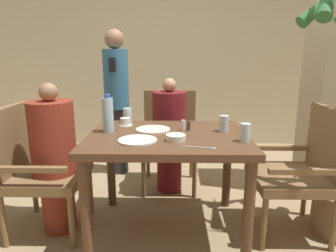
{
  "coord_description": "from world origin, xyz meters",
  "views": [
    {
      "loc": [
        0.04,
        -2.06,
        1.32
      ],
      "look_at": [
        0.0,
        0.04,
        0.81
      ],
      "focal_mm": 32.0,
      "sensor_mm": 36.0,
      "label": 1
    }
  ],
  "objects_px": {
    "diner_in_far_chair": "(169,134)",
    "glass_tall_mid": "(224,124)",
    "plate_main_right": "(137,140)",
    "teacup_with_saucer": "(125,122)",
    "chair_right_side": "(303,167)",
    "glass_tall_far": "(245,133)",
    "diner_in_left_chair": "(54,157)",
    "water_bottle": "(108,115)",
    "glass_tall_near": "(128,115)",
    "standing_host": "(117,98)",
    "bowl_small": "(176,138)",
    "chair_far_side": "(170,135)",
    "chair_left_side": "(35,165)",
    "plate_main_left": "(153,129)"
  },
  "relations": [
    {
      "from": "diner_in_far_chair",
      "to": "glass_tall_mid",
      "type": "distance_m",
      "value": 0.8
    },
    {
      "from": "plate_main_right",
      "to": "teacup_with_saucer",
      "type": "relative_size",
      "value": 2.25
    },
    {
      "from": "teacup_with_saucer",
      "to": "chair_far_side",
      "type": "bearing_deg",
      "value": 60.17
    },
    {
      "from": "diner_in_far_chair",
      "to": "glass_tall_mid",
      "type": "xyz_separation_m",
      "value": [
        0.41,
        -0.63,
        0.25
      ]
    },
    {
      "from": "chair_left_side",
      "to": "plate_main_right",
      "type": "xyz_separation_m",
      "value": [
        0.78,
        -0.18,
        0.25
      ]
    },
    {
      "from": "standing_host",
      "to": "glass_tall_near",
      "type": "distance_m",
      "value": 0.84
    },
    {
      "from": "chair_left_side",
      "to": "plate_main_left",
      "type": "distance_m",
      "value": 0.91
    },
    {
      "from": "diner_in_left_chair",
      "to": "standing_host",
      "type": "bearing_deg",
      "value": 77.79
    },
    {
      "from": "glass_tall_mid",
      "to": "chair_left_side",
      "type": "bearing_deg",
      "value": -176.81
    },
    {
      "from": "teacup_with_saucer",
      "to": "bowl_small",
      "type": "bearing_deg",
      "value": -45.67
    },
    {
      "from": "chair_far_side",
      "to": "glass_tall_near",
      "type": "xyz_separation_m",
      "value": [
        -0.34,
        -0.49,
        0.3
      ]
    },
    {
      "from": "chair_right_side",
      "to": "glass_tall_far",
      "type": "bearing_deg",
      "value": -159.73
    },
    {
      "from": "glass_tall_near",
      "to": "chair_far_side",
      "type": "bearing_deg",
      "value": 55.13
    },
    {
      "from": "standing_host",
      "to": "glass_tall_mid",
      "type": "bearing_deg",
      "value": -47.68
    },
    {
      "from": "teacup_with_saucer",
      "to": "diner_in_left_chair",
      "type": "bearing_deg",
      "value": -152.4
    },
    {
      "from": "glass_tall_near",
      "to": "glass_tall_far",
      "type": "xyz_separation_m",
      "value": [
        0.85,
        -0.54,
        0.0
      ]
    },
    {
      "from": "chair_right_side",
      "to": "teacup_with_saucer",
      "type": "relative_size",
      "value": 8.33
    },
    {
      "from": "bowl_small",
      "to": "water_bottle",
      "type": "xyz_separation_m",
      "value": [
        -0.49,
        0.21,
        0.11
      ]
    },
    {
      "from": "teacup_with_saucer",
      "to": "glass_tall_near",
      "type": "xyz_separation_m",
      "value": [
        0.0,
        0.11,
        0.03
      ]
    },
    {
      "from": "standing_host",
      "to": "glass_tall_far",
      "type": "bearing_deg",
      "value": -50.97
    },
    {
      "from": "diner_in_far_chair",
      "to": "plate_main_right",
      "type": "xyz_separation_m",
      "value": [
        -0.2,
        -0.89,
        0.2
      ]
    },
    {
      "from": "bowl_small",
      "to": "chair_far_side",
      "type": "bearing_deg",
      "value": 93.11
    },
    {
      "from": "plate_main_right",
      "to": "water_bottle",
      "type": "distance_m",
      "value": 0.36
    },
    {
      "from": "diner_in_far_chair",
      "to": "teacup_with_saucer",
      "type": "distance_m",
      "value": 0.61
    },
    {
      "from": "chair_right_side",
      "to": "water_bottle",
      "type": "relative_size",
      "value": 3.43
    },
    {
      "from": "standing_host",
      "to": "teacup_with_saucer",
      "type": "xyz_separation_m",
      "value": [
        0.24,
        -0.91,
        -0.06
      ]
    },
    {
      "from": "bowl_small",
      "to": "glass_tall_near",
      "type": "xyz_separation_m",
      "value": [
        -0.4,
        0.52,
        0.04
      ]
    },
    {
      "from": "plate_main_left",
      "to": "chair_right_side",
      "type": "bearing_deg",
      "value": -5.97
    },
    {
      "from": "glass_tall_near",
      "to": "glass_tall_far",
      "type": "bearing_deg",
      "value": -32.53
    },
    {
      "from": "glass_tall_mid",
      "to": "chair_far_side",
      "type": "bearing_deg",
      "value": 117.69
    },
    {
      "from": "chair_left_side",
      "to": "plate_main_right",
      "type": "bearing_deg",
      "value": -12.6
    },
    {
      "from": "chair_left_side",
      "to": "water_bottle",
      "type": "height_order",
      "value": "water_bottle"
    },
    {
      "from": "diner_in_left_chair",
      "to": "bowl_small",
      "type": "bearing_deg",
      "value": -9.91
    },
    {
      "from": "standing_host",
      "to": "plate_main_right",
      "type": "height_order",
      "value": "standing_host"
    },
    {
      "from": "glass_tall_far",
      "to": "water_bottle",
      "type": "bearing_deg",
      "value": 166.08
    },
    {
      "from": "chair_left_side",
      "to": "diner_in_left_chair",
      "type": "height_order",
      "value": "diner_in_left_chair"
    },
    {
      "from": "diner_in_left_chair",
      "to": "chair_right_side",
      "type": "height_order",
      "value": "diner_in_left_chair"
    },
    {
      "from": "chair_far_side",
      "to": "standing_host",
      "type": "relative_size",
      "value": 0.61
    },
    {
      "from": "water_bottle",
      "to": "glass_tall_far",
      "type": "distance_m",
      "value": 0.97
    },
    {
      "from": "water_bottle",
      "to": "diner_in_far_chair",
      "type": "bearing_deg",
      "value": 56.19
    },
    {
      "from": "standing_host",
      "to": "chair_far_side",
      "type": "bearing_deg",
      "value": -27.9
    },
    {
      "from": "teacup_with_saucer",
      "to": "bowl_small",
      "type": "xyz_separation_m",
      "value": [
        0.4,
        -0.41,
        -0.01
      ]
    },
    {
      "from": "plate_main_right",
      "to": "glass_tall_near",
      "type": "bearing_deg",
      "value": 105.1
    },
    {
      "from": "chair_right_side",
      "to": "diner_in_far_chair",
      "type": "bearing_deg",
      "value": 144.07
    },
    {
      "from": "glass_tall_near",
      "to": "glass_tall_mid",
      "type": "bearing_deg",
      "value": -20.97
    },
    {
      "from": "diner_in_left_chair",
      "to": "standing_host",
      "type": "relative_size",
      "value": 0.72
    },
    {
      "from": "diner_in_left_chair",
      "to": "teacup_with_saucer",
      "type": "distance_m",
      "value": 0.59
    },
    {
      "from": "diner_in_left_chair",
      "to": "glass_tall_far",
      "type": "distance_m",
      "value": 1.37
    },
    {
      "from": "water_bottle",
      "to": "glass_tall_near",
      "type": "bearing_deg",
      "value": 73.0
    },
    {
      "from": "plate_main_left",
      "to": "glass_tall_mid",
      "type": "height_order",
      "value": "glass_tall_mid"
    }
  ]
}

